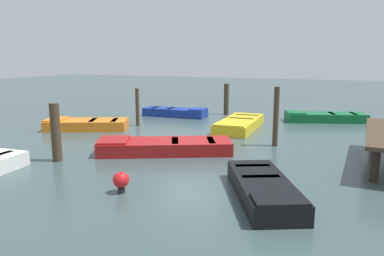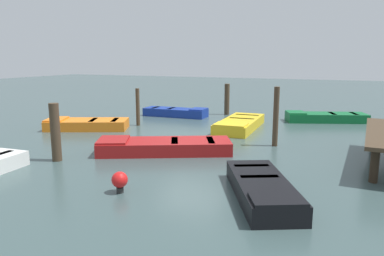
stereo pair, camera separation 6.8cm
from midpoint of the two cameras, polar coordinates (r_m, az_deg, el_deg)
The scene contains 12 objects.
ground_plane at distance 13.83m, azimuth -0.14°, elevation -1.42°, with size 80.00×80.00×0.00m, color #384C4C.
rowboat_red at distance 11.57m, azimuth -4.53°, elevation -2.82°, with size 2.95×4.26×0.46m.
rowboat_yellow at distance 15.53m, azimuth 7.27°, elevation 0.66°, with size 3.82×1.47×0.46m.
rowboat_green at distance 18.22m, azimuth 19.79°, elevation 1.61°, with size 2.31×3.77×0.46m.
rowboat_orange at distance 15.93m, azimuth -16.19°, elevation 0.57°, with size 2.54×3.53×0.46m.
rowboat_blue at distance 18.71m, azimuth -2.69°, elevation 2.48°, with size 1.13×3.26×0.46m.
rowboat_black at distance 8.06m, azimuth 10.77°, elevation -9.15°, with size 3.18×2.29×0.46m.
mooring_piling_mid_left at distance 16.26m, azimuth -8.58°, elevation 3.23°, with size 0.17×0.17×1.63m, color #423323.
mooring_piling_far_right at distance 11.22m, azimuth -20.55°, elevation -0.65°, with size 0.27×0.27×1.68m, color #423323.
mooring_piling_center at distance 19.32m, azimuth 5.25°, elevation 4.47°, with size 0.26×0.26×1.61m, color #423323.
mooring_piling_near_left at distance 12.61m, azimuth 12.74°, elevation 1.73°, with size 0.18×0.18×2.00m, color #423323.
marker_buoy at distance 8.34m, azimuth -11.20°, elevation -7.98°, with size 0.36×0.36×0.48m.
Camera 1 is at (12.44, 5.27, 2.95)m, focal length 34.39 mm.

